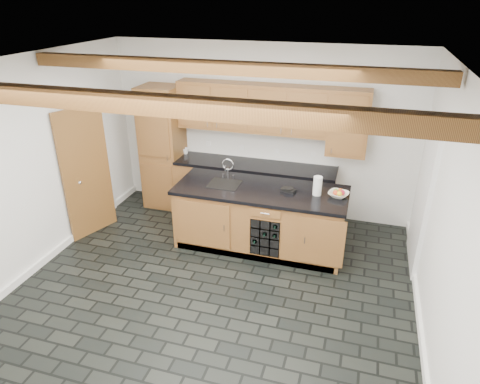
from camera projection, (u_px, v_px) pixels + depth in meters
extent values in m
plane|color=black|center=(212.00, 293.00, 5.43)|extent=(5.00, 5.00, 0.00)
plane|color=white|center=(261.00, 131.00, 7.01)|extent=(5.00, 0.00, 5.00)
plane|color=white|center=(25.00, 170.00, 5.48)|extent=(0.00, 5.00, 5.00)
plane|color=white|center=(447.00, 225.00, 4.19)|extent=(0.00, 5.00, 5.00)
plane|color=white|center=(204.00, 66.00, 4.24)|extent=(5.00, 5.00, 0.00)
cube|color=brown|center=(147.00, 104.00, 3.24)|extent=(4.90, 0.15, 0.15)
cube|color=brown|center=(223.00, 68.00, 4.80)|extent=(4.90, 0.15, 0.15)
cube|color=white|center=(47.00, 258.00, 6.05)|extent=(0.04, 5.00, 0.10)
cube|color=white|center=(420.00, 330.00, 4.77)|extent=(0.04, 5.00, 0.10)
cube|color=white|center=(91.00, 163.00, 6.76)|extent=(0.06, 0.94, 2.04)
cube|color=#9B5E31|center=(87.00, 173.00, 6.43)|extent=(0.31, 0.77, 2.00)
cube|color=white|center=(423.00, 196.00, 5.66)|extent=(0.06, 0.98, 2.04)
cube|color=black|center=(425.00, 198.00, 5.66)|extent=(0.02, 0.86, 1.96)
cube|color=#9B5E31|center=(163.00, 148.00, 7.32)|extent=(0.65, 0.60, 2.10)
cube|color=#9B5E31|center=(254.00, 191.00, 7.16)|extent=(2.60, 0.60, 0.88)
cube|color=black|center=(255.00, 166.00, 6.96)|extent=(2.64, 0.62, 0.05)
cube|color=white|center=(260.00, 143.00, 7.09)|extent=(2.60, 0.02, 0.52)
cube|color=#9B5E31|center=(252.00, 108.00, 6.71)|extent=(2.40, 0.35, 0.75)
cube|color=#9B5E31|center=(349.00, 123.00, 6.37)|extent=(0.60, 0.35, 1.00)
cube|color=#9B5E31|center=(260.00, 219.00, 6.29)|extent=(2.40, 0.90, 0.88)
cube|color=black|center=(261.00, 190.00, 6.10)|extent=(2.46, 0.96, 0.05)
cube|color=#9B5E31|center=(203.00, 224.00, 6.06)|extent=(0.80, 0.02, 0.70)
cube|color=#9B5E31|center=(321.00, 242.00, 5.63)|extent=(0.60, 0.02, 0.70)
cube|color=black|center=(267.00, 233.00, 6.00)|extent=(0.42, 0.30, 0.56)
cylinder|color=black|center=(257.00, 238.00, 6.03)|extent=(0.07, 0.26, 0.07)
cylinder|color=black|center=(277.00, 223.00, 5.84)|extent=(0.07, 0.26, 0.07)
cylinder|color=black|center=(267.00, 230.00, 5.93)|extent=(0.07, 0.26, 0.07)
cylinder|color=black|center=(276.00, 232.00, 5.89)|extent=(0.07, 0.26, 0.07)
cube|color=black|center=(224.00, 184.00, 6.23)|extent=(0.45, 0.40, 0.02)
cylinder|color=silver|center=(228.00, 173.00, 6.34)|extent=(0.02, 0.02, 0.20)
torus|color=silver|center=(228.00, 164.00, 6.28)|extent=(0.18, 0.02, 0.18)
cylinder|color=silver|center=(223.00, 176.00, 6.39)|extent=(0.02, 0.02, 0.08)
cylinder|color=silver|center=(233.00, 178.00, 6.35)|extent=(0.02, 0.02, 0.08)
cube|color=black|center=(288.00, 190.00, 5.98)|extent=(0.22, 0.16, 0.04)
cylinder|color=black|center=(288.00, 188.00, 5.97)|extent=(0.13, 0.13, 0.02)
imported|color=silver|center=(338.00, 194.00, 5.83)|extent=(0.33, 0.33, 0.07)
sphere|color=#A8162C|center=(342.00, 193.00, 5.81)|extent=(0.07, 0.07, 0.07)
sphere|color=#D14D12|center=(340.00, 191.00, 5.86)|extent=(0.07, 0.07, 0.07)
sphere|color=olive|center=(336.00, 191.00, 5.86)|extent=(0.07, 0.07, 0.07)
sphere|color=#E34322|center=(335.00, 193.00, 5.81)|extent=(0.07, 0.07, 0.07)
sphere|color=gold|center=(339.00, 194.00, 5.77)|extent=(0.07, 0.07, 0.07)
cylinder|color=white|center=(318.00, 186.00, 5.85)|extent=(0.12, 0.12, 0.27)
imported|color=white|center=(186.00, 151.00, 7.38)|extent=(0.11, 0.11, 0.10)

